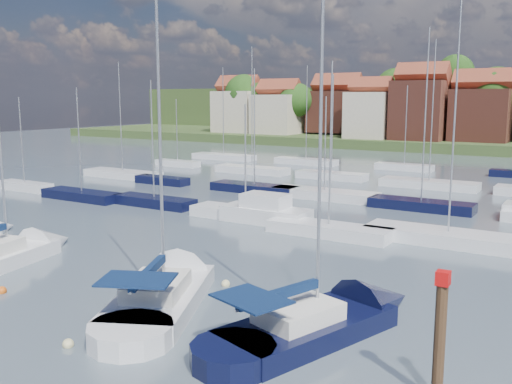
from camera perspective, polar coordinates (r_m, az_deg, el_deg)
The scene contains 9 objects.
ground at distance 60.04m, azimuth 15.22°, elevation -0.03°, with size 260.00×260.00×0.00m, color #3F4B56.
sailboat_left at distance 36.80m, azimuth -22.78°, elevation -5.71°, with size 4.94×11.04×14.56m.
sailboat_centre at distance 28.46m, azimuth -8.52°, elevation -9.44°, with size 8.48×13.11×17.42m.
sailboat_navy at distance 24.46m, azimuth 7.70°, elevation -12.61°, with size 6.66×12.32×16.51m.
timber_piling at distance 19.46m, azimuth 17.76°, elevation -16.22°, with size 0.40×0.40×6.54m.
buoy_c at distance 31.12m, azimuth -24.06°, elevation -9.19°, with size 0.46×0.46×0.46m, color #D85914.
buoy_d at distance 23.90m, azimuth -18.26°, elevation -14.47°, with size 0.44×0.44×0.44m, color beige.
buoy_e at distance 29.52m, azimuth -3.05°, elevation -9.35°, with size 0.44×0.44×0.44m, color beige.
marina_field at distance 54.85m, azimuth 15.69°, elevation -0.46°, with size 79.62×41.41×15.93m.
Camera 1 is at (16.61, -16.92, 9.48)m, focal length 40.00 mm.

